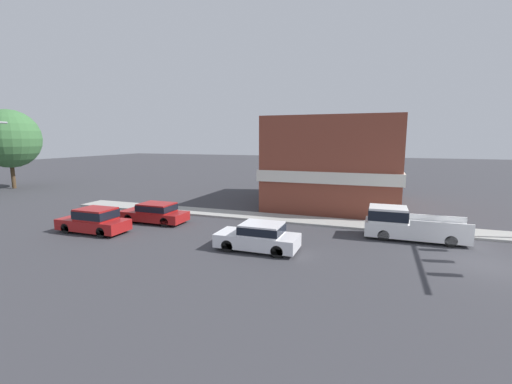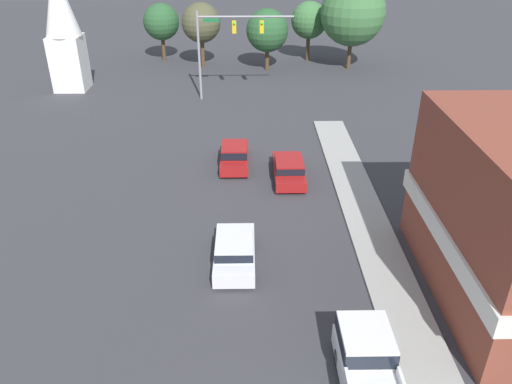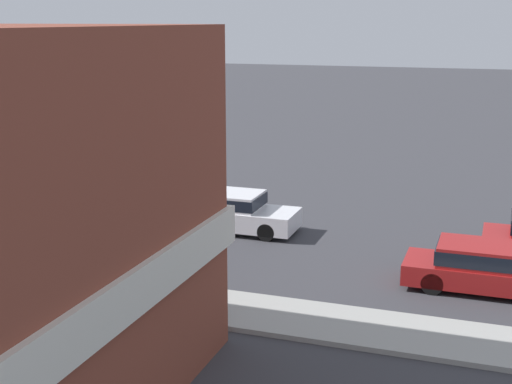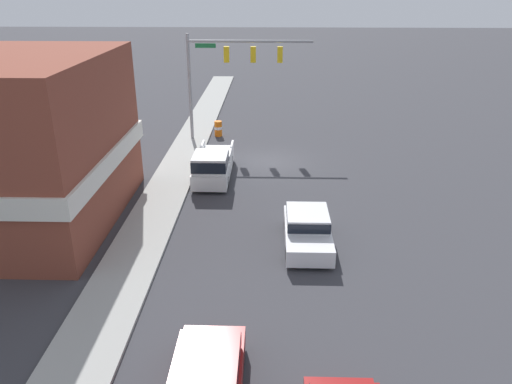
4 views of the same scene
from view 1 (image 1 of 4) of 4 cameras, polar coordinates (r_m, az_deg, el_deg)
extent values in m
plane|color=#38383D|center=(20.05, 33.60, -9.99)|extent=(200.00, 200.00, 0.00)
cube|color=#9E9E99|center=(25.39, 30.61, -5.84)|extent=(2.40, 60.00, 0.14)
cylinder|color=black|center=(18.49, -4.77, -8.93)|extent=(0.22, 0.66, 0.66)
cylinder|color=black|center=(20.01, -2.70, -7.53)|extent=(0.22, 0.66, 0.66)
cylinder|color=black|center=(17.58, 3.54, -9.87)|extent=(0.22, 0.66, 0.66)
cylinder|color=black|center=(19.16, 5.01, -8.29)|extent=(0.22, 0.66, 0.66)
cube|color=silver|center=(18.70, 0.21, -8.03)|extent=(1.95, 4.44, 0.71)
cube|color=silver|center=(18.44, 0.99, -6.16)|extent=(1.79, 2.13, 0.60)
cube|color=black|center=(18.44, 0.99, -6.16)|extent=(1.81, 2.22, 0.42)
cylinder|color=black|center=(25.02, -29.10, -5.31)|extent=(0.22, 0.66, 0.66)
cylinder|color=black|center=(26.09, -26.39, -4.57)|extent=(0.22, 0.66, 0.66)
cylinder|color=black|center=(22.99, -24.38, -6.15)|extent=(0.22, 0.66, 0.66)
cylinder|color=black|center=(24.14, -21.67, -5.29)|extent=(0.22, 0.66, 0.66)
cube|color=maroon|center=(24.49, -25.48, -4.87)|extent=(1.86, 4.60, 0.69)
cube|color=maroon|center=(24.15, -25.13, -3.32)|extent=(1.71, 2.21, 0.72)
cube|color=black|center=(24.15, -25.13, -3.32)|extent=(1.73, 2.30, 0.50)
cylinder|color=black|center=(26.12, -20.43, -4.18)|extent=(0.22, 0.66, 0.66)
cylinder|color=black|center=(27.39, -18.15, -3.48)|extent=(0.22, 0.66, 0.66)
cylinder|color=black|center=(24.31, -14.97, -4.87)|extent=(0.22, 0.66, 0.66)
cylinder|color=black|center=(25.67, -12.82, -4.06)|extent=(0.22, 0.66, 0.66)
cube|color=maroon|center=(25.80, -16.67, -3.78)|extent=(1.91, 4.86, 0.63)
cube|color=maroon|center=(25.51, -16.21, -2.48)|extent=(1.76, 2.33, 0.61)
cube|color=black|center=(25.51, -16.21, -2.48)|extent=(1.77, 2.43, 0.43)
cylinder|color=black|center=(21.69, 20.46, -6.78)|extent=(0.22, 0.66, 0.66)
cylinder|color=black|center=(23.38, 20.43, -5.67)|extent=(0.22, 0.66, 0.66)
cylinder|color=black|center=(22.05, 29.71, -7.15)|extent=(0.22, 0.66, 0.66)
cylinder|color=black|center=(23.71, 29.01, -6.04)|extent=(0.22, 0.66, 0.66)
cube|color=white|center=(22.57, 24.98, -5.73)|extent=(1.96, 5.68, 0.85)
cube|color=white|center=(22.28, 21.12, -3.41)|extent=(1.86, 2.16, 0.87)
cube|color=black|center=(22.28, 21.12, -3.41)|extent=(1.88, 2.25, 0.61)
cube|color=white|center=(21.70, 28.53, -4.92)|extent=(0.12, 3.22, 0.35)
cube|color=white|center=(23.48, 27.87, -3.89)|extent=(0.12, 3.22, 0.35)
cube|color=brown|center=(32.78, 13.33, 4.97)|extent=(13.22, 10.75, 7.77)
cube|color=silver|center=(32.85, 13.28, 3.52)|extent=(13.52, 11.05, 0.90)
cylinder|color=#4C3823|center=(50.98, -35.43, 2.10)|extent=(0.44, 0.44, 2.86)
sphere|color=#3D703D|center=(50.77, -35.89, 7.21)|extent=(6.94, 6.94, 6.94)
camera|label=2|loc=(24.22, 61.68, 26.51)|focal=35.00mm
camera|label=3|loc=(44.05, -0.40, 11.33)|focal=50.00mm
camera|label=4|loc=(31.71, -35.06, 15.88)|focal=35.00mm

